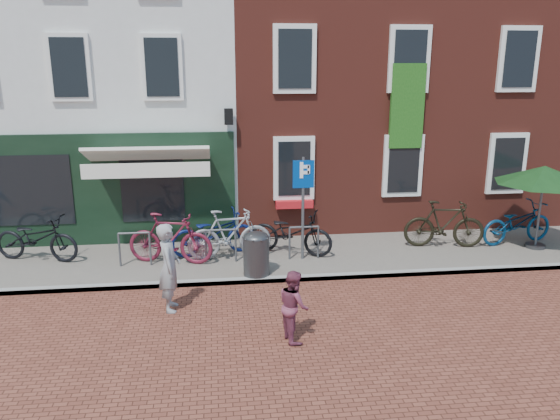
{
  "coord_description": "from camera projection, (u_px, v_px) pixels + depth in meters",
  "views": [
    {
      "loc": [
        -1.57,
        -11.11,
        4.72
      ],
      "look_at": [
        -0.15,
        0.67,
        1.49
      ],
      "focal_mm": 34.85,
      "sensor_mm": 36.0,
      "label": 1
    }
  ],
  "objects": [
    {
      "name": "ground",
      "position": [
        290.0,
        282.0,
        12.06
      ],
      "size": [
        80.0,
        80.0,
        0.0
      ],
      "primitive_type": "plane",
      "color": "brown"
    },
    {
      "name": "sidewalk",
      "position": [
        321.0,
        255.0,
        13.6
      ],
      "size": [
        24.0,
        3.0,
        0.1
      ],
      "primitive_type": "cube",
      "color": "slate",
      "rests_on": "ground"
    },
    {
      "name": "building_stucco",
      "position": [
        102.0,
        70.0,
        17.01
      ],
      "size": [
        8.0,
        8.0,
        9.0
      ],
      "primitive_type": "cube",
      "color": "silver",
      "rests_on": "ground"
    },
    {
      "name": "building_brick_mid",
      "position": [
        322.0,
        54.0,
        17.68
      ],
      "size": [
        6.0,
        8.0,
        10.0
      ],
      "primitive_type": "cube",
      "color": "maroon",
      "rests_on": "ground"
    },
    {
      "name": "building_brick_right",
      "position": [
        496.0,
        54.0,
        18.38
      ],
      "size": [
        6.0,
        8.0,
        10.0
      ],
      "primitive_type": "cube",
      "color": "maroon",
      "rests_on": "ground"
    },
    {
      "name": "litter_bin",
      "position": [
        256.0,
        251.0,
        12.09
      ],
      "size": [
        0.58,
        0.58,
        1.07
      ],
      "color": "#39393C",
      "rests_on": "sidewalk"
    },
    {
      "name": "parking_sign",
      "position": [
        303.0,
        191.0,
        12.78
      ],
      "size": [
        0.5,
        0.07,
        2.5
      ],
      "color": "#4C4C4F",
      "rests_on": "sidewalk"
    },
    {
      "name": "parasol",
      "position": [
        545.0,
        171.0,
        13.52
      ],
      "size": [
        2.4,
        2.4,
        2.24
      ],
      "color": "#4C4C4F",
      "rests_on": "sidewalk"
    },
    {
      "name": "woman",
      "position": [
        169.0,
        267.0,
        10.52
      ],
      "size": [
        0.44,
        0.65,
        1.76
      ],
      "primitive_type": "imported",
      "rotation": [
        0.0,
        0.0,
        1.59
      ],
      "color": "gray",
      "rests_on": "ground"
    },
    {
      "name": "boy",
      "position": [
        294.0,
        305.0,
        9.43
      ],
      "size": [
        0.6,
        0.7,
        1.28
      ],
      "primitive_type": "imported",
      "rotation": [
        0.0,
        0.0,
        1.77
      ],
      "color": "brown",
      "rests_on": "ground"
    },
    {
      "name": "bicycle_0",
      "position": [
        36.0,
        238.0,
        12.98
      ],
      "size": [
        2.23,
        1.29,
        1.11
      ],
      "primitive_type": "imported",
      "rotation": [
        0.0,
        0.0,
        1.29
      ],
      "color": "black",
      "rests_on": "sidewalk"
    },
    {
      "name": "bicycle_1",
      "position": [
        170.0,
        238.0,
        12.78
      ],
      "size": [
        2.13,
        1.07,
        1.23
      ],
      "primitive_type": "imported",
      "rotation": [
        0.0,
        0.0,
        1.32
      ],
      "color": "maroon",
      "rests_on": "sidewalk"
    },
    {
      "name": "bicycle_2",
      "position": [
        214.0,
        233.0,
        13.39
      ],
      "size": [
        2.22,
        1.17,
        1.11
      ],
      "primitive_type": "imported",
      "rotation": [
        0.0,
        0.0,
        1.78
      ],
      "color": "navy",
      "rests_on": "sidewalk"
    },
    {
      "name": "bicycle_3",
      "position": [
        230.0,
        234.0,
        13.1
      ],
      "size": [
        2.1,
        0.85,
        1.23
      ],
      "primitive_type": "imported",
      "rotation": [
        0.0,
        0.0,
        1.71
      ],
      "color": "gray",
      "rests_on": "sidewalk"
    },
    {
      "name": "bicycle_4",
      "position": [
        291.0,
        232.0,
        13.44
      ],
      "size": [
        2.22,
        1.58,
        1.11
      ],
      "primitive_type": "imported",
      "rotation": [
        0.0,
        0.0,
        1.12
      ],
      "color": "black",
      "rests_on": "sidewalk"
    },
    {
      "name": "bicycle_5",
      "position": [
        444.0,
        224.0,
        13.91
      ],
      "size": [
        2.11,
        0.92,
        1.23
      ],
      "primitive_type": "imported",
      "rotation": [
        0.0,
        0.0,
        1.4
      ],
      "color": "black",
      "rests_on": "sidewalk"
    },
    {
      "name": "bicycle_6",
      "position": [
        517.0,
        223.0,
        14.23
      ],
      "size": [
        2.21,
        1.15,
        1.11
      ],
      "primitive_type": "imported",
      "rotation": [
        0.0,
        0.0,
        1.78
      ],
      "color": "navy",
      "rests_on": "sidewalk"
    }
  ]
}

